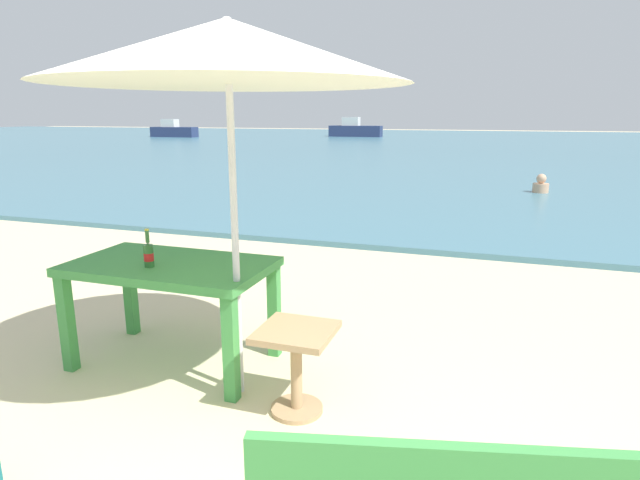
% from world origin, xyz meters
% --- Properties ---
extents(sea_water, '(120.00, 50.00, 0.08)m').
position_xyz_m(sea_water, '(0.00, 30.00, 0.04)').
color(sea_water, teal).
rests_on(sea_water, ground_plane).
extents(picnic_table_green, '(1.40, 0.80, 0.76)m').
position_xyz_m(picnic_table_green, '(-1.15, 1.40, 0.65)').
color(picnic_table_green, '#3D8C42').
rests_on(picnic_table_green, ground_plane).
extents(beer_bottle_amber, '(0.07, 0.07, 0.26)m').
position_xyz_m(beer_bottle_amber, '(-1.22, 1.26, 0.85)').
color(beer_bottle_amber, '#2D662D').
rests_on(beer_bottle_amber, picnic_table_green).
extents(patio_umbrella, '(2.10, 2.10, 2.30)m').
position_xyz_m(patio_umbrella, '(-0.51, 1.17, 2.12)').
color(patio_umbrella, silver).
rests_on(patio_umbrella, ground_plane).
extents(side_table_wood, '(0.44, 0.44, 0.54)m').
position_xyz_m(side_table_wood, '(-0.08, 1.07, 0.35)').
color(side_table_wood, tan).
rests_on(side_table_wood, ground_plane).
extents(swimmer_person, '(0.34, 0.34, 0.41)m').
position_xyz_m(swimmer_person, '(1.93, 10.85, 0.24)').
color(swimmer_person, tan).
rests_on(swimmer_person, sea_water).
extents(boat_ferry, '(3.55, 0.97, 1.29)m').
position_xyz_m(boat_ferry, '(-21.99, 32.60, 0.54)').
color(boat_ferry, navy).
rests_on(boat_ferry, sea_water).
extents(boat_tanker, '(3.94, 1.08, 1.43)m').
position_xyz_m(boat_tanker, '(-9.39, 37.51, 0.60)').
color(boat_tanker, navy).
rests_on(boat_tanker, sea_water).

